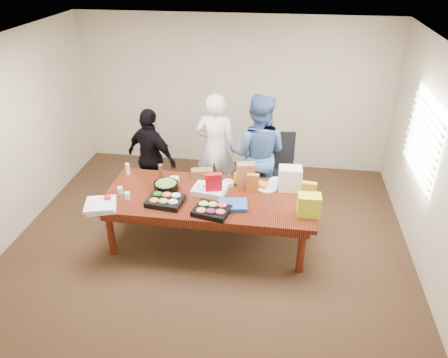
% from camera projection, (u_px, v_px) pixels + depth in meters
% --- Properties ---
extents(floor, '(5.50, 5.00, 0.02)m').
position_uv_depth(floor, '(210.00, 241.00, 6.09)').
color(floor, '#47301E').
rests_on(floor, ground).
extents(ceiling, '(5.50, 5.00, 0.02)m').
position_uv_depth(ceiling, '(206.00, 45.00, 4.76)').
color(ceiling, white).
rests_on(ceiling, wall_back).
extents(wall_back, '(5.50, 0.04, 2.70)m').
position_uv_depth(wall_back, '(233.00, 94.00, 7.58)').
color(wall_back, beige).
rests_on(wall_back, floor).
extents(wall_front, '(5.50, 0.04, 2.70)m').
position_uv_depth(wall_front, '(150.00, 298.00, 3.27)').
color(wall_front, beige).
rests_on(wall_front, floor).
extents(wall_left, '(0.04, 5.00, 2.70)m').
position_uv_depth(wall_left, '(7.00, 142.00, 5.77)').
color(wall_left, beige).
rests_on(wall_left, floor).
extents(wall_right, '(0.04, 5.00, 2.70)m').
position_uv_depth(wall_right, '(437.00, 170.00, 5.08)').
color(wall_right, beige).
rests_on(wall_right, floor).
extents(window_panel, '(0.03, 1.40, 1.10)m').
position_uv_depth(window_panel, '(424.00, 138.00, 5.53)').
color(window_panel, white).
rests_on(window_panel, wall_right).
extents(window_blinds, '(0.04, 1.36, 1.00)m').
position_uv_depth(window_blinds, '(421.00, 138.00, 5.53)').
color(window_blinds, beige).
rests_on(window_blinds, wall_right).
extents(conference_table, '(2.80, 1.20, 0.75)m').
position_uv_depth(conference_table, '(209.00, 219.00, 5.90)').
color(conference_table, '#4C1C0F').
rests_on(conference_table, floor).
extents(office_chair, '(0.64, 0.64, 1.10)m').
position_uv_depth(office_chair, '(278.00, 174.00, 6.67)').
color(office_chair, black).
rests_on(office_chair, floor).
extents(person_center, '(0.68, 0.48, 1.78)m').
position_uv_depth(person_center, '(216.00, 148.00, 6.68)').
color(person_center, white).
rests_on(person_center, floor).
extents(person_right, '(0.98, 0.81, 1.85)m').
position_uv_depth(person_right, '(258.00, 154.00, 6.43)').
color(person_right, '#3C5B8F').
rests_on(person_right, floor).
extents(person_left, '(1.00, 0.75, 1.58)m').
position_uv_depth(person_left, '(152.00, 158.00, 6.61)').
color(person_left, black).
rests_on(person_left, floor).
extents(veggie_tray, '(0.49, 0.41, 0.07)m').
position_uv_depth(veggie_tray, '(165.00, 201.00, 5.54)').
color(veggie_tray, black).
rests_on(veggie_tray, conference_table).
extents(fruit_tray, '(0.50, 0.43, 0.07)m').
position_uv_depth(fruit_tray, '(212.00, 211.00, 5.34)').
color(fruit_tray, black).
rests_on(fruit_tray, conference_table).
extents(sheet_cake, '(0.48, 0.39, 0.08)m').
position_uv_depth(sheet_cake, '(210.00, 190.00, 5.78)').
color(sheet_cake, white).
rests_on(sheet_cake, conference_table).
extents(salad_bowl, '(0.43, 0.43, 0.11)m').
position_uv_depth(salad_bowl, '(166.00, 186.00, 5.83)').
color(salad_bowl, black).
rests_on(salad_bowl, conference_table).
extents(chip_bag_blue, '(0.41, 0.33, 0.06)m').
position_uv_depth(chip_bag_blue, '(232.00, 205.00, 5.47)').
color(chip_bag_blue, '#284EA7').
rests_on(chip_bag_blue, conference_table).
extents(chip_bag_red, '(0.23, 0.14, 0.32)m').
position_uv_depth(chip_bag_red, '(214.00, 184.00, 5.66)').
color(chip_bag_red, '#BE0614').
rests_on(chip_bag_red, conference_table).
extents(chip_bag_yellow, '(0.20, 0.10, 0.28)m').
position_uv_depth(chip_bag_yellow, '(309.00, 192.00, 5.52)').
color(chip_bag_yellow, gold).
rests_on(chip_bag_yellow, conference_table).
extents(chip_bag_orange, '(0.16, 0.08, 0.25)m').
position_uv_depth(chip_bag_orange, '(253.00, 183.00, 5.77)').
color(chip_bag_orange, '#C0641B').
rests_on(chip_bag_orange, conference_table).
extents(mayo_jar, '(0.10, 0.10, 0.15)m').
position_uv_depth(mayo_jar, '(213.00, 181.00, 5.92)').
color(mayo_jar, silver).
rests_on(mayo_jar, conference_table).
extents(mustard_bottle, '(0.08, 0.08, 0.17)m').
position_uv_depth(mustard_bottle, '(236.00, 178.00, 5.97)').
color(mustard_bottle, '#CEE203').
rests_on(mustard_bottle, conference_table).
extents(dressing_bottle, '(0.08, 0.08, 0.20)m').
position_uv_depth(dressing_bottle, '(161.00, 171.00, 6.11)').
color(dressing_bottle, brown).
rests_on(dressing_bottle, conference_table).
extents(ranch_bottle, '(0.06, 0.06, 0.18)m').
position_uv_depth(ranch_bottle, '(128.00, 169.00, 6.19)').
color(ranch_bottle, beige).
rests_on(ranch_bottle, conference_table).
extents(banana_bunch, '(0.24, 0.20, 0.07)m').
position_uv_depth(banana_bunch, '(260.00, 185.00, 5.91)').
color(banana_bunch, gold).
rests_on(banana_bunch, conference_table).
extents(bread_loaf, '(0.33, 0.20, 0.12)m').
position_uv_depth(bread_loaf, '(202.00, 173.00, 6.14)').
color(bread_loaf, brown).
rests_on(bread_loaf, conference_table).
extents(kraft_bag, '(0.27, 0.18, 0.32)m').
position_uv_depth(kraft_bag, '(246.00, 174.00, 5.92)').
color(kraft_bag, '#9B633F').
rests_on(kraft_bag, conference_table).
extents(red_cup, '(0.11, 0.11, 0.12)m').
position_uv_depth(red_cup, '(108.00, 200.00, 5.51)').
color(red_cup, red).
rests_on(red_cup, conference_table).
extents(clear_cup_a, '(0.09, 0.09, 0.10)m').
position_uv_depth(clear_cup_a, '(127.00, 196.00, 5.62)').
color(clear_cup_a, white).
rests_on(clear_cup_a, conference_table).
extents(clear_cup_b, '(0.08, 0.08, 0.10)m').
position_uv_depth(clear_cup_b, '(120.00, 191.00, 5.74)').
color(clear_cup_b, white).
rests_on(clear_cup_b, conference_table).
extents(pizza_box_lower, '(0.47, 0.47, 0.04)m').
position_uv_depth(pizza_box_lower, '(101.00, 207.00, 5.45)').
color(pizza_box_lower, silver).
rests_on(pizza_box_lower, conference_table).
extents(pizza_box_upper, '(0.45, 0.45, 0.04)m').
position_uv_depth(pizza_box_upper, '(100.00, 204.00, 5.42)').
color(pizza_box_upper, white).
rests_on(pizza_box_upper, pizza_box_lower).
extents(plate_a, '(0.31, 0.31, 0.02)m').
position_uv_depth(plate_a, '(267.00, 187.00, 5.89)').
color(plate_a, white).
rests_on(plate_a, conference_table).
extents(plate_b, '(0.31, 0.31, 0.02)m').
position_uv_depth(plate_b, '(278.00, 182.00, 6.04)').
color(plate_b, white).
rests_on(plate_b, conference_table).
extents(dip_bowl_a, '(0.19, 0.19, 0.07)m').
position_uv_depth(dip_bowl_a, '(228.00, 183.00, 5.94)').
color(dip_bowl_a, beige).
rests_on(dip_bowl_a, conference_table).
extents(dip_bowl_b, '(0.16, 0.16, 0.06)m').
position_uv_depth(dip_bowl_b, '(174.00, 180.00, 6.05)').
color(dip_bowl_b, '#EDE5C9').
rests_on(dip_bowl_b, conference_table).
extents(grocery_bag_white, '(0.32, 0.24, 0.33)m').
position_uv_depth(grocery_bag_white, '(290.00, 178.00, 5.80)').
color(grocery_bag_white, white).
rests_on(grocery_bag_white, conference_table).
extents(grocery_bag_yellow, '(0.29, 0.20, 0.28)m').
position_uv_depth(grocery_bag_yellow, '(309.00, 205.00, 5.26)').
color(grocery_bag_yellow, yellow).
rests_on(grocery_bag_yellow, conference_table).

